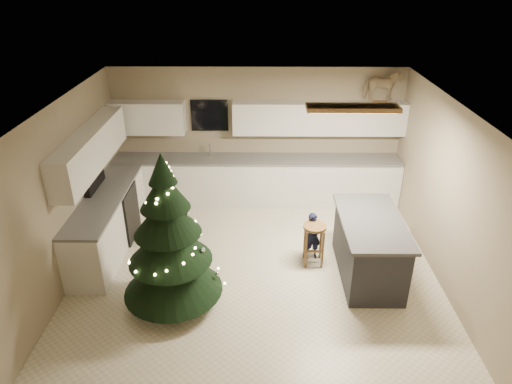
% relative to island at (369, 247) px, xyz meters
% --- Properties ---
extents(ground_plane, '(5.50, 5.50, 0.00)m').
position_rel_island_xyz_m(ground_plane, '(-1.69, 0.14, -0.48)').
color(ground_plane, beige).
extents(room_shell, '(5.52, 5.02, 2.61)m').
position_rel_island_xyz_m(room_shell, '(-1.67, 0.15, 1.27)').
color(room_shell, gray).
rests_on(room_shell, ground_plane).
extents(cabinetry, '(5.50, 3.20, 2.00)m').
position_rel_island_xyz_m(cabinetry, '(-2.60, 1.79, 0.28)').
color(cabinetry, silver).
rests_on(cabinetry, ground_plane).
extents(island, '(0.90, 1.70, 0.95)m').
position_rel_island_xyz_m(island, '(0.00, 0.00, 0.00)').
color(island, black).
rests_on(island, ground_plane).
extents(bar_stool, '(0.36, 0.36, 0.69)m').
position_rel_island_xyz_m(bar_stool, '(-0.79, 0.28, 0.04)').
color(bar_stool, brown).
rests_on(bar_stool, ground_plane).
extents(christmas_tree, '(1.41, 1.36, 2.26)m').
position_rel_island_xyz_m(christmas_tree, '(-2.83, -0.66, 0.45)').
color(christmas_tree, '#3F2816').
rests_on(christmas_tree, ground_plane).
extents(toddler, '(0.31, 0.22, 0.80)m').
position_rel_island_xyz_m(toddler, '(-0.80, 0.43, -0.08)').
color(toddler, black).
rests_on(toddler, ground_plane).
extents(rocking_horse, '(0.65, 0.30, 0.57)m').
position_rel_island_xyz_m(rocking_horse, '(0.55, 2.47, 1.82)').
color(rocking_horse, brown).
rests_on(rocking_horse, cabinetry).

